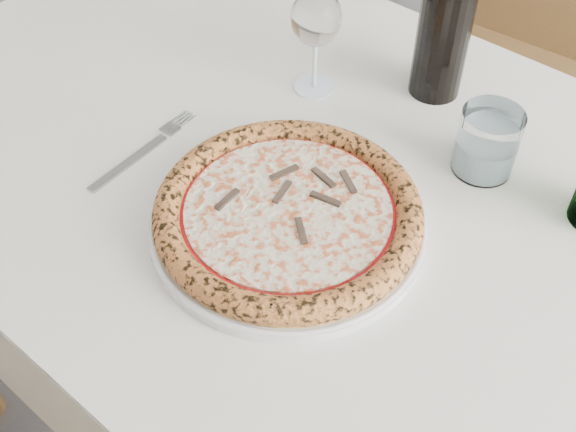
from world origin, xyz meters
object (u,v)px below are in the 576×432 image
wine_glass (316,21)px  wine_bottle (447,12)px  pizza (288,212)px  dining_table (328,227)px  tumbler (486,146)px  chair_far (547,49)px  plate (288,222)px

wine_glass → wine_bottle: wine_bottle is taller
pizza → wine_glass: wine_glass is taller
dining_table → wine_bottle: size_ratio=4.88×
wine_glass → tumbler: wine_glass is taller
dining_table → tumbler: bearing=41.4°
wine_bottle → chair_far: bearing=87.0°
plate → wine_bottle: wine_bottle is taller
wine_glass → wine_bottle: size_ratio=0.52×
dining_table → pizza: bearing=-90.0°
plate → tumbler: (0.15, 0.23, 0.03)m
chair_far → wine_bottle: 0.65m
dining_table → chair_far: chair_far is taller
chair_far → pizza: chair_far is taller
wine_glass → wine_bottle: (0.15, 0.10, 0.02)m
chair_far → wine_glass: chair_far is taller
chair_far → plate: chair_far is taller
plate → tumbler: 0.28m
tumbler → pizza: bearing=-122.9°
dining_table → wine_bottle: wine_bottle is taller
pizza → wine_glass: bearing=116.6°
dining_table → pizza: 0.15m
plate → wine_glass: (-0.13, 0.25, 0.11)m
plate → dining_table: bearing=90.0°
chair_far → pizza: 0.94m
pizza → plate: bearing=16.2°
plate → wine_bottle: bearing=86.4°
pizza → dining_table: bearing=90.0°
chair_far → tumbler: (0.10, -0.67, 0.26)m
dining_table → wine_glass: size_ratio=9.32×
pizza → tumbler: tumbler is taller
dining_table → chair_far: 0.81m
plate → pizza: 0.02m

